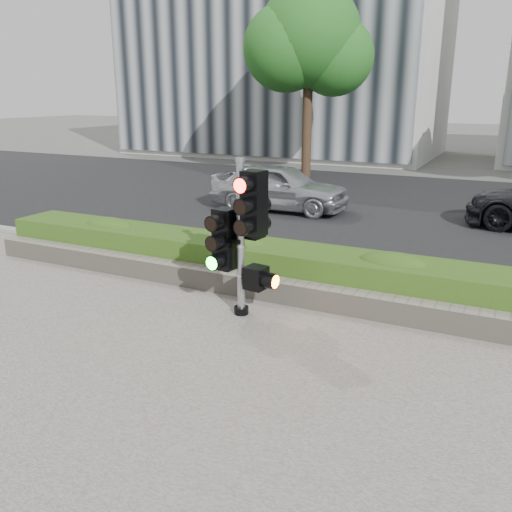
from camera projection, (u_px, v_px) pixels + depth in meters
name	position (u px, v px, depth m)	size (l,w,h in m)	color
ground	(225.00, 353.00, 6.83)	(120.00, 120.00, 0.00)	#51514C
sidewalk	(84.00, 471.00, 4.67)	(16.00, 11.00, 0.03)	#9E9389
road	(396.00, 208.00, 15.43)	(60.00, 13.00, 0.02)	black
curb	(312.00, 276.00, 9.52)	(60.00, 0.25, 0.12)	gray
stone_wall	(285.00, 291.00, 8.41)	(12.00, 0.32, 0.34)	gray
hedge	(300.00, 269.00, 8.92)	(12.00, 1.00, 0.68)	#598729
building_left	(287.00, 7.00, 28.25)	(16.00, 9.00, 15.00)	#B7B7B2
tree_left	(309.00, 40.00, 19.81)	(4.61, 4.03, 7.34)	black
traffic_signal	(244.00, 230.00, 7.63)	(0.81, 0.63, 2.28)	black
car_silver	(279.00, 187.00, 14.97)	(1.55, 3.84, 1.31)	#B4B6BB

